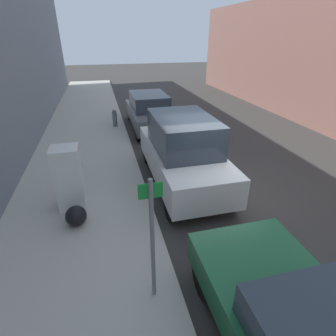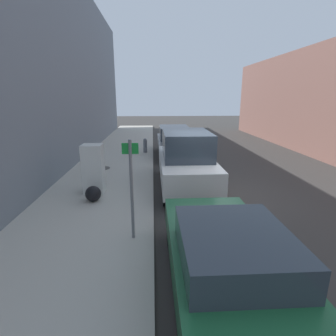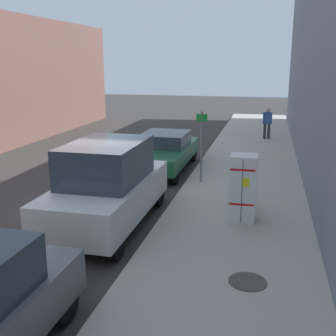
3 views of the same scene
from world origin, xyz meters
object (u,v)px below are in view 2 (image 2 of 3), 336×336
fire_hydrant (145,145)px  street_sign_post (131,185)px  trash_bag (93,194)px  parked_van_white (186,160)px  parked_sedan_green (229,262)px  discarded_refrigerator (93,169)px  parked_suv_gray (174,141)px

fire_hydrant → street_sign_post: bearing=-90.1°
trash_bag → parked_van_white: (3.14, 1.63, 0.65)m
parked_sedan_green → street_sign_post: bearing=132.5°
street_sign_post → discarded_refrigerator: bearing=116.0°
street_sign_post → fire_hydrant: 9.88m
discarded_refrigerator → parked_sedan_green: size_ratio=0.35×
discarded_refrigerator → parked_van_white: size_ratio=0.36×
street_sign_post → parked_sedan_green: size_ratio=0.49×
trash_bag → parked_sedan_green: size_ratio=0.10×
parked_van_white → parked_suv_gray: (0.00, 5.66, -0.19)m
parked_sedan_green → fire_hydrant: bearing=98.3°
discarded_refrigerator → fire_hydrant: bearing=76.8°
parked_van_white → parked_suv_gray: 5.66m
trash_bag → parked_suv_gray: 7.95m
trash_bag → parked_suv_gray: (3.14, 7.29, 0.46)m
street_sign_post → parked_van_white: street_sign_post is taller
parked_van_white → parked_suv_gray: parked_van_white is taller
trash_bag → parked_sedan_green: bearing=-53.2°
discarded_refrigerator → parked_suv_gray: (3.27, 6.43, -0.12)m
discarded_refrigerator → parked_suv_gray: 7.21m
street_sign_post → fire_hydrant: size_ratio=2.77×
discarded_refrigerator → fire_hydrant: 6.86m
trash_bag → parked_van_white: 3.59m
fire_hydrant → parked_suv_gray: 1.74m
fire_hydrant → parked_sedan_green: bearing=-81.7°
fire_hydrant → trash_bag: size_ratio=1.69×
parked_sedan_green → trash_bag: bearing=126.8°
trash_bag → discarded_refrigerator: bearing=98.7°
fire_hydrant → parked_van_white: (1.70, -5.90, 0.47)m
street_sign_post → trash_bag: bearing=121.5°
discarded_refrigerator → trash_bag: discarded_refrigerator is taller
fire_hydrant → parked_suv_gray: size_ratio=0.19×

